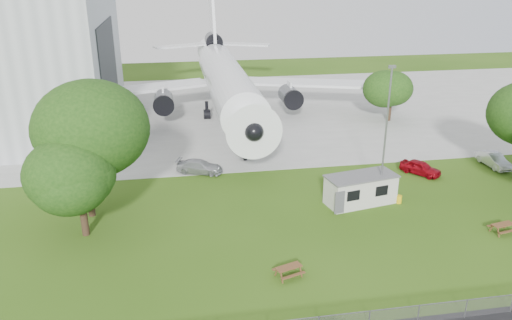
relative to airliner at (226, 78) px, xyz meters
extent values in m
plane|color=#42671A|center=(2.00, -35.86, -5.27)|extent=(160.00, 160.00, 0.00)
cube|color=#B7B7B2|center=(2.00, 2.14, -5.25)|extent=(120.00, 46.00, 0.03)
cube|color=#2D3033|center=(-14.93, -2.86, 1.48)|extent=(0.16, 16.00, 12.96)
cylinder|color=white|center=(0.00, -1.86, -0.17)|extent=(5.40, 34.00, 5.40)
cone|color=white|center=(0.00, -20.86, -0.17)|extent=(5.40, 5.50, 5.40)
cone|color=white|center=(0.00, 19.14, 0.63)|extent=(4.86, 9.00, 4.86)
cube|color=white|center=(-12.50, 1.34, -1.37)|extent=(21.36, 10.77, 0.36)
cube|color=white|center=(12.50, 1.34, -1.37)|extent=(21.36, 10.77, 0.36)
cube|color=white|center=(0.00, 19.14, 6.33)|extent=(0.46, 9.96, 12.17)
cylinder|color=#515459|center=(-8.50, -2.36, -2.27)|extent=(2.50, 4.20, 2.50)
cylinder|color=#515459|center=(8.50, -2.36, -2.27)|extent=(2.50, 4.20, 2.50)
cylinder|color=#515459|center=(0.00, 18.14, 2.63)|extent=(2.60, 4.50, 2.60)
cylinder|color=black|center=(0.00, -17.36, -4.07)|extent=(0.36, 0.36, 2.40)
cylinder|color=black|center=(-2.80, -0.86, -4.07)|extent=(0.44, 0.44, 2.40)
cylinder|color=black|center=(2.80, -0.86, -4.07)|extent=(0.44, 0.44, 2.40)
cube|color=beige|center=(8.42, -29.55, -4.02)|extent=(6.37, 3.62, 2.50)
cube|color=#59595B|center=(8.42, -29.55, -2.71)|extent=(6.61, 3.85, 0.12)
cylinder|color=gold|center=(11.82, -30.15, -4.92)|extent=(0.50, 0.50, 0.70)
cylinder|color=slate|center=(10.20, -29.66, 0.73)|extent=(0.16, 0.16, 12.00)
cylinder|color=#382619|center=(-14.54, -28.05, -3.21)|extent=(0.56, 0.56, 4.11)
sphere|color=#2F5818|center=(-14.54, -28.05, 1.81)|extent=(9.31, 9.31, 9.31)
cylinder|color=#382619|center=(-14.58, -31.30, -3.86)|extent=(0.56, 0.56, 2.81)
sphere|color=#2F5818|center=(-14.58, -31.30, -0.43)|extent=(6.99, 6.99, 6.99)
cylinder|color=#382619|center=(21.39, -6.04, -3.98)|extent=(0.56, 0.56, 2.58)
sphere|color=#2F5818|center=(21.39, -6.04, -0.83)|extent=(5.80, 5.80, 5.80)
imported|color=maroon|center=(16.74, -24.35, -4.58)|extent=(3.76, 4.22, 1.38)
imported|color=silver|center=(25.22, -23.69, -4.55)|extent=(1.64, 4.39, 1.43)
imported|color=#ACAEB3|center=(-5.06, -20.29, -4.60)|extent=(4.99, 3.30, 1.34)
camera|label=1|loc=(-7.27, -67.14, 14.17)|focal=35.00mm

